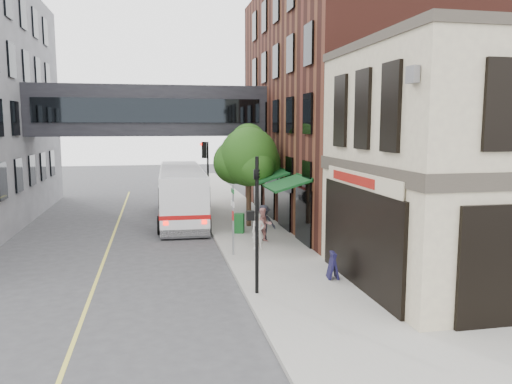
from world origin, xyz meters
name	(u,v)px	position (x,y,z in m)	size (l,w,h in m)	color
ground	(257,321)	(0.00, 0.00, 0.00)	(120.00, 120.00, 0.00)	#38383A
sidewalk_main	(242,224)	(2.00, 14.00, 0.07)	(4.00, 60.00, 0.15)	gray
corner_building	(495,166)	(8.97, 2.00, 4.21)	(10.19, 8.12, 8.45)	tan
brick_building	(369,103)	(9.98, 15.00, 6.99)	(13.76, 18.00, 14.00)	#481E16
skyway_bridge	(150,111)	(-3.00, 18.00, 6.50)	(14.00, 3.18, 3.00)	black
traffic_signal_near	(256,208)	(0.37, 2.00, 2.98)	(0.44, 0.22, 4.60)	black
traffic_signal_far	(206,163)	(0.26, 17.00, 3.34)	(0.53, 0.28, 4.50)	black
street_sign_pole	(233,214)	(0.39, 7.00, 1.93)	(0.08, 0.75, 3.00)	gray
street_tree	(248,157)	(2.19, 13.22, 3.91)	(3.80, 3.20, 5.60)	#382619
lane_marking	(109,247)	(-5.00, 10.00, 0.01)	(0.12, 40.00, 0.01)	#D8CC4C
bus	(182,191)	(-1.26, 16.46, 1.72)	(3.00, 11.45, 3.06)	white
pedestrian_a	(258,231)	(1.64, 7.76, 0.95)	(0.59, 0.39, 1.61)	silver
pedestrian_b	(264,225)	(2.18, 9.11, 0.96)	(0.79, 0.61, 1.62)	tan
pedestrian_c	(264,223)	(2.24, 9.34, 1.01)	(1.11, 0.64, 1.72)	black
newspaper_box	(239,223)	(1.37, 11.31, 0.65)	(0.50, 0.45, 1.01)	#124F1C
sandwich_board	(333,265)	(3.40, 3.01, 0.63)	(0.35, 0.54, 0.97)	black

